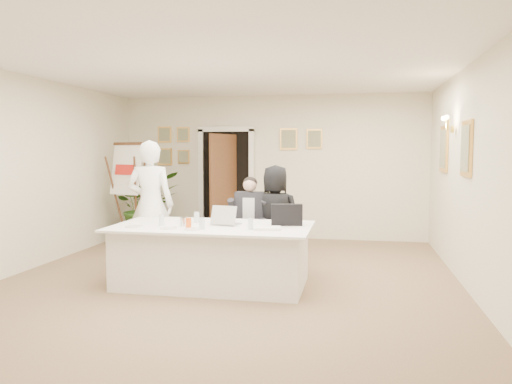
{
  "coord_description": "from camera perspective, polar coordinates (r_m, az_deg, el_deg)",
  "views": [
    {
      "loc": [
        1.62,
        -6.2,
        1.72
      ],
      "look_at": [
        0.27,
        0.6,
        1.15
      ],
      "focal_mm": 35.0,
      "sensor_mm": 36.0,
      "label": 1
    }
  ],
  "objects": [
    {
      "name": "standing_woman",
      "position": [
        7.25,
        2.23,
        -2.89
      ],
      "size": [
        0.74,
        0.49,
        1.52
      ],
      "primitive_type": "imported",
      "rotation": [
        0.0,
        0.0,
        3.14
      ],
      "color": "black",
      "rests_on": "floor"
    },
    {
      "name": "doorway",
      "position": [
        9.87,
        -3.52,
        0.79
      ],
      "size": [
        1.14,
        0.86,
        2.2
      ],
      "color": "black",
      "rests_on": "floor"
    },
    {
      "name": "wall_sconce",
      "position": [
        7.52,
        21.16,
        7.3
      ],
      "size": [
        0.2,
        0.3,
        0.24
      ],
      "primitive_type": null,
      "color": "gold",
      "rests_on": "wall_right"
    },
    {
      "name": "flip_chart",
      "position": [
        9.32,
        -14.13,
        -0.79
      ],
      "size": [
        0.66,
        0.49,
        1.83
      ],
      "color": "#3F2814",
      "rests_on": "floor"
    },
    {
      "name": "paper_stack",
      "position": [
        6.01,
        1.31,
        -4.17
      ],
      "size": [
        0.35,
        0.28,
        0.03
      ],
      "primitive_type": "cube",
      "rotation": [
        0.0,
        0.0,
        0.17
      ],
      "color": "white",
      "rests_on": "conference_table"
    },
    {
      "name": "wall_right",
      "position": [
        6.36,
        23.72,
        1.43
      ],
      "size": [
        0.1,
        7.0,
        2.8
      ],
      "primitive_type": "cube",
      "color": "beige",
      "rests_on": "floor"
    },
    {
      "name": "wall_left",
      "position": [
        7.74,
        -25.47,
        1.89
      ],
      "size": [
        0.1,
        7.0,
        2.8
      ],
      "primitive_type": "cube",
      "color": "beige",
      "rests_on": "floor"
    },
    {
      "name": "oj_glass",
      "position": [
        6.15,
        -7.72,
        -3.56
      ],
      "size": [
        0.09,
        0.09,
        0.13
      ],
      "primitive_type": "cylinder",
      "rotation": [
        0.0,
        0.0,
        0.33
      ],
      "color": "#EE5814",
      "rests_on": "conference_table"
    },
    {
      "name": "pictures_back_wall",
      "position": [
        9.97,
        -2.86,
        5.47
      ],
      "size": [
        3.4,
        0.06,
        0.8
      ],
      "primitive_type": null,
      "color": "#E9AE4F",
      "rests_on": "wall_back"
    },
    {
      "name": "conference_table",
      "position": [
        6.45,
        -5.01,
        -7.16
      ],
      "size": [
        2.51,
        1.35,
        0.78
      ],
      "color": "white",
      "rests_on": "floor"
    },
    {
      "name": "glass_b",
      "position": [
        6.06,
        -6.2,
        -3.61
      ],
      "size": [
        0.07,
        0.07,
        0.14
      ],
      "primitive_type": "cylinder",
      "rotation": [
        0.0,
        0.0,
        -0.03
      ],
      "color": "silver",
      "rests_on": "conference_table"
    },
    {
      "name": "pictures_right_wall",
      "position": [
        7.53,
        21.61,
        4.62
      ],
      "size": [
        0.06,
        2.2,
        0.8
      ],
      "primitive_type": null,
      "color": "#E9AE4F",
      "rests_on": "wall_right"
    },
    {
      "name": "potted_palm",
      "position": [
        9.74,
        -12.32,
        -1.57
      ],
      "size": [
        1.6,
        1.57,
        1.34
      ],
      "primitive_type": "imported",
      "rotation": [
        0.0,
        0.0,
        0.66
      ],
      "color": "#2D571D",
      "rests_on": "floor"
    },
    {
      "name": "plate_left",
      "position": [
        6.4,
        -13.71,
        -3.84
      ],
      "size": [
        0.28,
        0.28,
        0.01
      ],
      "primitive_type": "cylinder",
      "rotation": [
        0.0,
        0.0,
        0.3
      ],
      "color": "white",
      "rests_on": "conference_table"
    },
    {
      "name": "glass_c",
      "position": [
        5.99,
        -0.65,
        -3.68
      ],
      "size": [
        0.07,
        0.07,
        0.14
      ],
      "primitive_type": "cylinder",
      "rotation": [
        0.0,
        0.0,
        -0.08
      ],
      "color": "silver",
      "rests_on": "conference_table"
    },
    {
      "name": "ceiling",
      "position": [
        6.5,
        -3.49,
        14.27
      ],
      "size": [
        6.0,
        7.0,
        0.02
      ],
      "primitive_type": "cube",
      "color": "white",
      "rests_on": "wall_back"
    },
    {
      "name": "plate_near",
      "position": [
        6.06,
        -7.15,
        -4.22
      ],
      "size": [
        0.24,
        0.24,
        0.01
      ],
      "primitive_type": "cylinder",
      "rotation": [
        0.0,
        0.0,
        -0.1
      ],
      "color": "white",
      "rests_on": "conference_table"
    },
    {
      "name": "laptop",
      "position": [
        6.42,
        -3.44,
        -2.5
      ],
      "size": [
        0.4,
        0.42,
        0.28
      ],
      "primitive_type": null,
      "rotation": [
        0.0,
        0.0,
        -0.2
      ],
      "color": "#B7BABC",
      "rests_on": "conference_table"
    },
    {
      "name": "seated_man",
      "position": [
        7.36,
        -0.74,
        -3.41
      ],
      "size": [
        0.66,
        0.69,
        1.36
      ],
      "primitive_type": null,
      "rotation": [
        0.0,
        0.0,
        -0.13
      ],
      "color": "black",
      "rests_on": "floor"
    },
    {
      "name": "plate_mid",
      "position": [
        6.18,
        -9.95,
        -4.08
      ],
      "size": [
        0.21,
        0.21,
        0.01
      ],
      "primitive_type": "cylinder",
      "rotation": [
        0.0,
        0.0,
        -0.02
      ],
      "color": "white",
      "rests_on": "conference_table"
    },
    {
      "name": "steel_jug",
      "position": [
        6.33,
        -8.31,
        -3.41
      ],
      "size": [
        0.1,
        0.1,
        0.11
      ],
      "primitive_type": "cylinder",
      "rotation": [
        0.0,
        0.0,
        -0.14
      ],
      "color": "silver",
      "rests_on": "conference_table"
    },
    {
      "name": "wall_front",
      "position": [
        3.17,
        -19.61,
        -1.39
      ],
      "size": [
        6.0,
        0.1,
        2.8
      ],
      "primitive_type": "cube",
      "color": "beige",
      "rests_on": "floor"
    },
    {
      "name": "wall_back",
      "position": [
        9.84,
        1.72,
        2.87
      ],
      "size": [
        6.0,
        0.1,
        2.8
      ],
      "primitive_type": "cube",
      "color": "beige",
      "rests_on": "floor"
    },
    {
      "name": "laptop_bag",
      "position": [
        6.33,
        3.54,
        -2.62
      ],
      "size": [
        0.41,
        0.18,
        0.27
      ],
      "primitive_type": "cube",
      "rotation": [
        0.0,
        0.0,
        0.2
      ],
      "color": "black",
      "rests_on": "conference_table"
    },
    {
      "name": "glass_d",
      "position": [
        6.64,
        -6.8,
        -2.88
      ],
      "size": [
        0.08,
        0.08,
        0.14
      ],
      "primitive_type": "cylinder",
      "rotation": [
        0.0,
        0.0,
        -0.17
      ],
      "color": "silver",
      "rests_on": "conference_table"
    },
    {
      "name": "floor",
      "position": [
        6.64,
        -3.37,
        -10.31
      ],
      "size": [
        7.0,
        7.0,
        0.0
      ],
      "primitive_type": "plane",
      "color": "brown",
      "rests_on": "ground"
    },
    {
      "name": "standing_man",
      "position": [
        7.44,
        -11.97,
        -1.43
      ],
      "size": [
        0.74,
        0.54,
        1.87
      ],
      "primitive_type": "imported",
      "rotation": [
        0.0,
        0.0,
        3.28
      ],
      "color": "white",
      "rests_on": "floor"
    },
    {
      "name": "glass_a",
      "position": [
        6.46,
        -10.74,
        -3.15
      ],
      "size": [
        0.07,
        0.07,
        0.14
      ],
      "primitive_type": "cylinder",
      "rotation": [
        0.0,
        0.0,
        0.03
      ],
      "color": "silver",
      "rests_on": "conference_table"
    }
  ]
}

